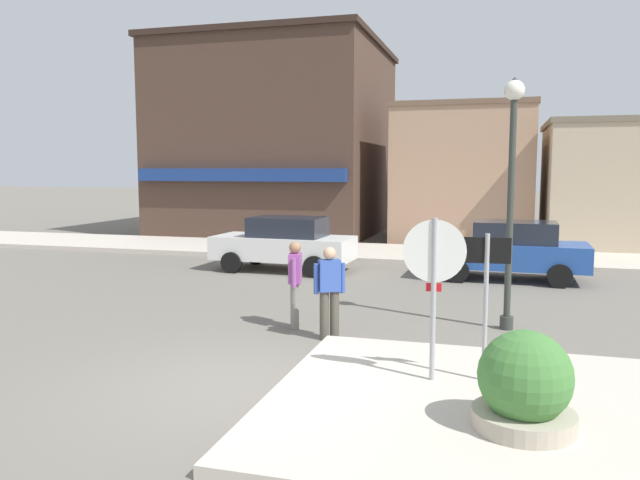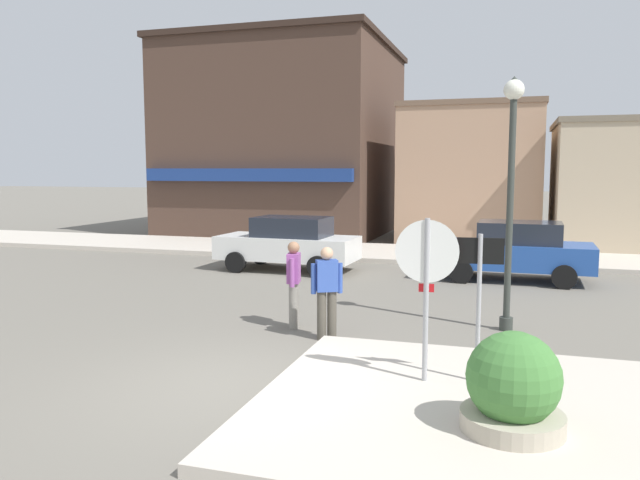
# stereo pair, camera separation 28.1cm
# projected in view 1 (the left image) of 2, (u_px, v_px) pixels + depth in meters

# --- Properties ---
(ground_plane) EXTENTS (160.00, 160.00, 0.00)m
(ground_plane) POSITION_uv_depth(u_px,v_px,m) (236.00, 386.00, 8.44)
(ground_plane) COLOR #6B665B
(sidewalk_corner) EXTENTS (6.40, 4.80, 0.15)m
(sidewalk_corner) POSITION_uv_depth(u_px,v_px,m) (537.00, 414.00, 7.29)
(sidewalk_corner) COLOR beige
(sidewalk_corner) RESTS_ON ground
(kerb_far) EXTENTS (80.00, 4.00, 0.15)m
(kerb_far) POSITION_uv_depth(u_px,v_px,m) (395.00, 253.00, 21.23)
(kerb_far) COLOR beige
(kerb_far) RESTS_ON ground
(stop_sign) EXTENTS (0.82, 0.10, 2.30)m
(stop_sign) POSITION_uv_depth(u_px,v_px,m) (434.00, 278.00, 8.11)
(stop_sign) COLOR #9E9EA3
(stop_sign) RESTS_ON ground
(one_way_sign) EXTENTS (0.60, 0.08, 2.10)m
(one_way_sign) POSITION_uv_depth(u_px,v_px,m) (486.00, 292.00, 8.12)
(one_way_sign) COLOR #9E9EA3
(one_way_sign) RESTS_ON ground
(planter) EXTENTS (1.10, 1.10, 1.23)m
(planter) POSITION_uv_depth(u_px,v_px,m) (524.00, 391.00, 6.66)
(planter) COLOR #ADA38E
(planter) RESTS_ON ground
(lamp_post) EXTENTS (0.36, 0.36, 4.54)m
(lamp_post) POSITION_uv_depth(u_px,v_px,m) (512.00, 167.00, 11.13)
(lamp_post) COLOR #333833
(lamp_post) RESTS_ON ground
(parked_car_nearest) EXTENTS (4.07, 2.01, 1.56)m
(parked_car_nearest) POSITION_uv_depth(u_px,v_px,m) (284.00, 243.00, 17.96)
(parked_car_nearest) COLOR white
(parked_car_nearest) RESTS_ON ground
(parked_car_second) EXTENTS (4.04, 1.96, 1.56)m
(parked_car_second) POSITION_uv_depth(u_px,v_px,m) (510.00, 250.00, 16.48)
(parked_car_second) COLOR #234C9E
(parked_car_second) RESTS_ON ground
(pedestrian_crossing_near) EXTENTS (0.29, 0.56, 1.61)m
(pedestrian_crossing_near) POSITION_uv_depth(u_px,v_px,m) (295.00, 282.00, 11.45)
(pedestrian_crossing_near) COLOR gray
(pedestrian_crossing_near) RESTS_ON ground
(pedestrian_crossing_far) EXTENTS (0.53, 0.36, 1.61)m
(pedestrian_crossing_far) POSITION_uv_depth(u_px,v_px,m) (329.00, 290.00, 10.66)
(pedestrian_crossing_far) COLOR #4C473D
(pedestrian_crossing_far) RESTS_ON ground
(building_corner_shop) EXTENTS (9.45, 9.94, 8.52)m
(building_corner_shop) POSITION_uv_depth(u_px,v_px,m) (280.00, 140.00, 28.94)
(building_corner_shop) COLOR #473328
(building_corner_shop) RESTS_ON ground
(building_storefront_left_near) EXTENTS (5.45, 5.79, 5.47)m
(building_storefront_left_near) POSITION_uv_depth(u_px,v_px,m) (464.00, 174.00, 25.67)
(building_storefront_left_near) COLOR tan
(building_storefront_left_near) RESTS_ON ground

